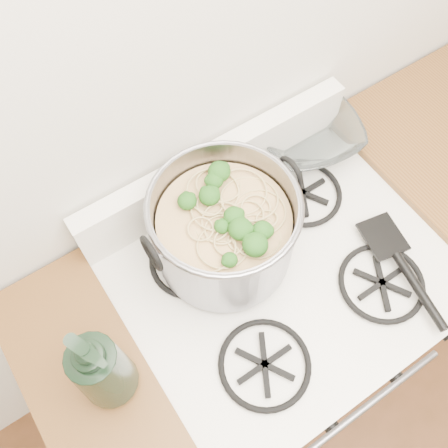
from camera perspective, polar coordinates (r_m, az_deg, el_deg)
gas_range at (r=1.64m, az=5.29°, el=-12.03°), size 0.76×0.66×0.92m
counter_left at (r=1.58m, az=-10.71°, el=-21.33°), size 0.25×0.65×0.92m
stock_pot at (r=1.11m, az=0.00°, el=-0.67°), size 0.36×0.33×0.22m
spatula at (r=1.27m, az=17.78°, el=-1.23°), size 0.34×0.36×0.02m
glass_bowl at (r=1.38m, az=9.39°, el=9.80°), size 0.13×0.13×0.03m
bottle at (r=0.99m, az=-14.21°, el=-15.48°), size 0.15×0.15×0.30m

